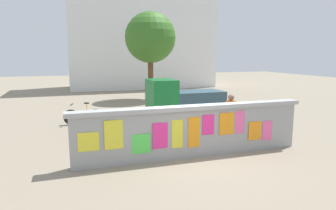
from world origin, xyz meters
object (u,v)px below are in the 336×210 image
auto_rickshaw_truck (182,99)px  tree_roadside (150,38)px  motorcycle (106,130)px  person_walking (231,112)px  bicycle_near (84,116)px

auto_rickshaw_truck → tree_roadside: size_ratio=0.63×
motorcycle → person_walking: bearing=-12.8°
bicycle_near → tree_roadside: 8.70m
auto_rickshaw_truck → bicycle_near: bearing=-179.9°
bicycle_near → person_walking: size_ratio=1.03×
bicycle_near → person_walking: person_walking is taller
motorcycle → tree_roadside: size_ratio=0.33×
person_walking → tree_roadside: size_ratio=0.28×
auto_rickshaw_truck → person_walking: (0.26, -4.08, 0.09)m
auto_rickshaw_truck → motorcycle: size_ratio=1.90×
bicycle_near → person_walking: (4.78, -4.08, 0.62)m
tree_roadside → auto_rickshaw_truck: bearing=-91.9°
auto_rickshaw_truck → motorcycle: auto_rickshaw_truck is taller
auto_rickshaw_truck → motorcycle: bearing=-141.6°
motorcycle → person_walking: (4.20, -0.96, 0.52)m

